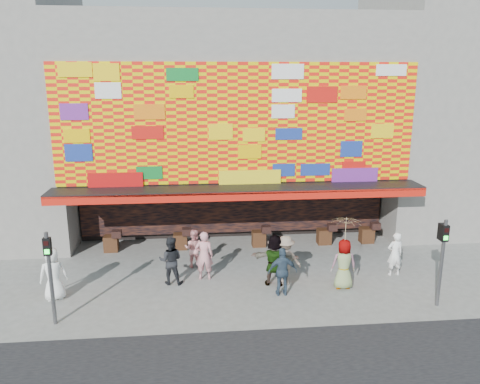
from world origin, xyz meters
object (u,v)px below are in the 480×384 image
at_px(ped_b, 204,255).
at_px(ped_e, 283,272).
at_px(ped_f, 274,260).
at_px(parasol, 346,231).
at_px(ped_d, 285,260).
at_px(ped_a, 53,274).
at_px(ped_c, 171,260).
at_px(signal_right, 442,253).
at_px(ped_g, 344,264).
at_px(ped_i, 194,248).
at_px(signal_left, 50,268).
at_px(ped_h, 395,254).

height_order(ped_b, ped_e, ped_b).
distance_m(ped_f, parasol, 2.77).
distance_m(ped_d, ped_f, 0.41).
distance_m(ped_a, ped_c, 4.01).
height_order(signal_right, ped_c, signal_right).
distance_m(ped_e, parasol, 2.65).
distance_m(ped_b, ped_f, 2.64).
distance_m(signal_right, ped_g, 3.31).
relative_size(ped_a, ped_b, 0.99).
bearing_deg(ped_g, ped_i, -22.18).
bearing_deg(ped_c, ped_b, -160.86).
xyz_separation_m(ped_a, ped_d, (8.09, 0.46, -0.01)).
xyz_separation_m(ped_b, parasol, (4.96, -1.26, 1.25)).
distance_m(signal_right, ped_b, 8.27).
distance_m(ped_b, ped_e, 3.12).
xyz_separation_m(signal_left, parasol, (9.65, 1.59, 0.33)).
distance_m(ped_e, ped_g, 2.31).
distance_m(signal_right, ped_c, 9.35).
bearing_deg(signal_left, ped_b, 31.27).
height_order(signal_left, ped_d, signal_left).
bearing_deg(ped_f, ped_e, 115.05).
bearing_deg(signal_right, ped_c, 163.93).
height_order(ped_d, ped_e, ped_d).
bearing_deg(ped_c, ped_a, 19.29).
distance_m(signal_right, ped_f, 5.66).
bearing_deg(ped_f, ped_a, 18.56).
xyz_separation_m(ped_e, ped_g, (2.28, 0.33, 0.05)).
bearing_deg(signal_left, ped_d, 15.77).
height_order(ped_b, parasol, parasol).
bearing_deg(ped_a, parasol, 161.75).
bearing_deg(ped_e, ped_a, -3.11).
xyz_separation_m(ped_c, ped_e, (3.91, -1.31, -0.03)).
bearing_deg(ped_a, ped_d, 165.58).
relative_size(ped_f, ped_h, 1.12).
relative_size(ped_i, parasol, 0.81).
bearing_deg(ped_g, signal_right, 152.21).
xyz_separation_m(ped_d, ped_i, (-3.33, 1.88, -0.14)).
relative_size(signal_right, ped_d, 1.62).
bearing_deg(ped_e, ped_f, -80.38).
bearing_deg(parasol, ped_i, 155.49).
bearing_deg(signal_left, ped_i, 43.15).
distance_m(signal_left, ped_h, 12.26).
relative_size(ped_h, parasol, 0.89).
height_order(ped_b, ped_i, ped_b).
relative_size(signal_right, ped_g, 1.63).
distance_m(ped_a, ped_g, 10.11).
height_order(ped_a, ped_d, ped_a).
xyz_separation_m(ped_c, ped_f, (3.77, -0.47, 0.06)).
xyz_separation_m(ped_g, ped_h, (2.30, 0.91, -0.06)).
distance_m(signal_right, parasol, 3.19).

